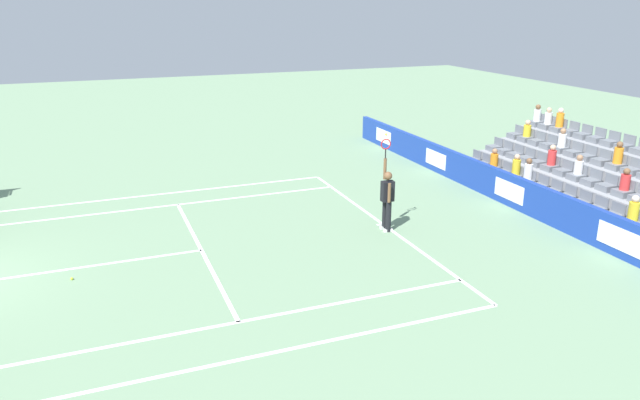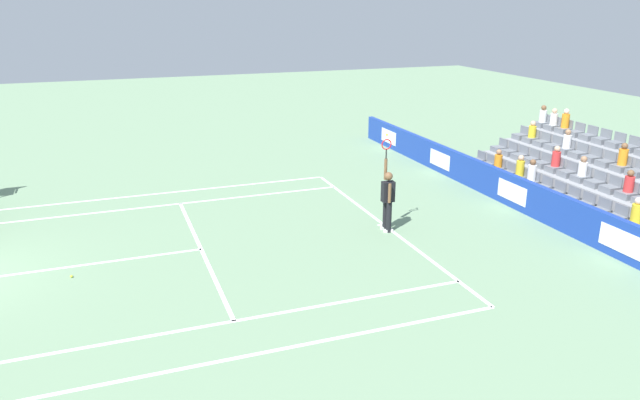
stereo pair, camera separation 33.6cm
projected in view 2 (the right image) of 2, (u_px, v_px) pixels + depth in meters
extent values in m
cube|color=white|center=(384.00, 224.00, 18.09)|extent=(10.97, 0.10, 0.01)
cube|color=white|center=(201.00, 249.00, 16.30)|extent=(8.23, 0.10, 0.01)
cube|color=white|center=(75.00, 266.00, 15.25)|extent=(0.10, 6.40, 0.01)
cube|color=white|center=(166.00, 205.00, 19.81)|extent=(0.10, 11.89, 0.01)
cube|color=white|center=(212.00, 325.00, 12.48)|extent=(0.10, 11.89, 0.01)
cube|color=white|center=(162.00, 193.00, 21.04)|extent=(0.10, 11.89, 0.01)
cube|color=white|center=(226.00, 360.00, 11.26)|extent=(0.10, 11.89, 0.01)
cube|color=white|center=(381.00, 225.00, 18.06)|extent=(0.10, 0.20, 0.01)
cube|color=#193899|center=(515.00, 192.00, 19.46)|extent=(22.35, 0.20, 1.06)
cube|color=white|center=(621.00, 241.00, 15.45)|extent=(1.43, 0.01, 0.59)
cube|color=white|center=(512.00, 192.00, 19.43)|extent=(1.43, 0.01, 0.59)
cube|color=white|center=(440.00, 160.00, 23.41)|extent=(1.43, 0.01, 0.59)
cube|color=white|center=(389.00, 137.00, 27.39)|extent=(1.43, 0.01, 0.59)
cylinder|color=black|center=(389.00, 217.00, 17.38)|extent=(0.16, 0.16, 0.90)
cylinder|color=black|center=(385.00, 215.00, 17.60)|extent=(0.16, 0.16, 0.90)
cube|color=white|center=(388.00, 231.00, 17.51)|extent=(0.13, 0.26, 0.08)
cube|color=white|center=(385.00, 228.00, 17.73)|extent=(0.13, 0.26, 0.08)
cube|color=black|center=(388.00, 192.00, 17.25)|extent=(0.23, 0.37, 0.60)
sphere|color=brown|center=(389.00, 176.00, 17.11)|extent=(0.24, 0.24, 0.24)
cylinder|color=brown|center=(386.00, 169.00, 17.26)|extent=(0.09, 0.09, 0.62)
cylinder|color=brown|center=(390.00, 193.00, 17.04)|extent=(0.09, 0.09, 0.56)
cylinder|color=black|center=(386.00, 154.00, 17.12)|extent=(0.04, 0.04, 0.28)
torus|color=red|center=(387.00, 144.00, 17.03)|extent=(0.04, 0.31, 0.31)
sphere|color=#D1E533|center=(387.00, 135.00, 16.94)|extent=(0.07, 0.07, 0.07)
cube|color=gray|center=(541.00, 198.00, 19.92)|extent=(8.06, 0.95, 0.42)
cube|color=slate|center=(633.00, 226.00, 16.50)|extent=(0.48, 0.44, 0.20)
cube|color=slate|center=(640.00, 217.00, 16.49)|extent=(0.48, 0.04, 0.30)
cube|color=slate|center=(615.00, 219.00, 17.06)|extent=(0.48, 0.44, 0.20)
cube|color=slate|center=(622.00, 210.00, 17.04)|extent=(0.48, 0.04, 0.30)
cube|color=slate|center=(599.00, 212.00, 17.61)|extent=(0.48, 0.44, 0.20)
cube|color=slate|center=(605.00, 203.00, 17.60)|extent=(0.48, 0.04, 0.30)
cube|color=slate|center=(583.00, 206.00, 18.16)|extent=(0.48, 0.44, 0.20)
cube|color=slate|center=(589.00, 197.00, 18.15)|extent=(0.48, 0.04, 0.30)
cube|color=slate|center=(568.00, 200.00, 18.71)|extent=(0.48, 0.44, 0.20)
cube|color=slate|center=(575.00, 191.00, 18.70)|extent=(0.48, 0.04, 0.30)
cube|color=slate|center=(555.00, 194.00, 19.27)|extent=(0.48, 0.44, 0.20)
cube|color=slate|center=(561.00, 186.00, 19.25)|extent=(0.48, 0.04, 0.30)
cube|color=slate|center=(542.00, 189.00, 19.82)|extent=(0.48, 0.44, 0.20)
cube|color=slate|center=(548.00, 181.00, 19.80)|extent=(0.48, 0.04, 0.30)
cube|color=slate|center=(529.00, 184.00, 20.37)|extent=(0.48, 0.44, 0.20)
cube|color=slate|center=(535.00, 176.00, 20.36)|extent=(0.48, 0.04, 0.30)
cube|color=slate|center=(518.00, 179.00, 20.92)|extent=(0.48, 0.44, 0.20)
cube|color=slate|center=(523.00, 171.00, 20.91)|extent=(0.48, 0.04, 0.30)
cube|color=slate|center=(507.00, 174.00, 21.48)|extent=(0.48, 0.44, 0.20)
cube|color=slate|center=(512.00, 167.00, 21.46)|extent=(0.48, 0.04, 0.30)
cube|color=slate|center=(496.00, 170.00, 22.03)|extent=(0.48, 0.44, 0.20)
cube|color=slate|center=(501.00, 163.00, 22.01)|extent=(0.48, 0.04, 0.30)
cube|color=slate|center=(486.00, 166.00, 22.58)|extent=(0.48, 0.44, 0.20)
cube|color=slate|center=(491.00, 159.00, 22.57)|extent=(0.48, 0.04, 0.30)
cube|color=slate|center=(477.00, 162.00, 23.13)|extent=(0.48, 0.44, 0.20)
cube|color=slate|center=(482.00, 155.00, 23.12)|extent=(0.48, 0.04, 0.30)
cube|color=gray|center=(564.00, 189.00, 20.16)|extent=(8.06, 0.95, 0.84)
cube|color=slate|center=(626.00, 195.00, 17.79)|extent=(0.48, 0.44, 0.20)
cube|color=slate|center=(632.00, 186.00, 17.77)|extent=(0.48, 0.04, 0.30)
cube|color=slate|center=(610.00, 189.00, 18.34)|extent=(0.48, 0.44, 0.20)
cube|color=slate|center=(616.00, 181.00, 18.33)|extent=(0.48, 0.04, 0.30)
cube|color=slate|center=(594.00, 184.00, 18.89)|extent=(0.48, 0.44, 0.20)
cube|color=slate|center=(601.00, 176.00, 18.88)|extent=(0.48, 0.04, 0.30)
cube|color=slate|center=(580.00, 179.00, 19.44)|extent=(0.48, 0.44, 0.20)
cube|color=slate|center=(586.00, 171.00, 19.43)|extent=(0.48, 0.04, 0.30)
cube|color=slate|center=(566.00, 174.00, 20.00)|extent=(0.48, 0.44, 0.20)
cube|color=slate|center=(572.00, 166.00, 19.98)|extent=(0.48, 0.04, 0.30)
cube|color=slate|center=(554.00, 169.00, 20.55)|extent=(0.48, 0.44, 0.20)
cube|color=slate|center=(559.00, 161.00, 20.54)|extent=(0.48, 0.04, 0.30)
cube|color=slate|center=(541.00, 165.00, 21.10)|extent=(0.48, 0.44, 0.20)
cube|color=slate|center=(547.00, 157.00, 21.09)|extent=(0.48, 0.04, 0.30)
cube|color=slate|center=(530.00, 160.00, 21.65)|extent=(0.48, 0.44, 0.20)
cube|color=slate|center=(535.00, 153.00, 21.64)|extent=(0.48, 0.04, 0.30)
cube|color=slate|center=(519.00, 156.00, 22.21)|extent=(0.48, 0.44, 0.20)
cube|color=slate|center=(524.00, 149.00, 22.19)|extent=(0.48, 0.04, 0.30)
cube|color=slate|center=(508.00, 153.00, 22.76)|extent=(0.48, 0.44, 0.20)
cube|color=slate|center=(513.00, 146.00, 22.75)|extent=(0.48, 0.04, 0.30)
cube|color=slate|center=(498.00, 149.00, 23.31)|extent=(0.48, 0.44, 0.20)
cube|color=slate|center=(503.00, 142.00, 23.30)|extent=(0.48, 0.04, 0.30)
cube|color=gray|center=(588.00, 180.00, 20.41)|extent=(8.06, 0.95, 1.26)
cube|color=slate|center=(636.00, 173.00, 18.52)|extent=(0.48, 0.44, 0.20)
cube|color=slate|center=(620.00, 168.00, 19.07)|extent=(0.48, 0.44, 0.20)
cube|color=slate|center=(626.00, 160.00, 19.06)|extent=(0.48, 0.04, 0.30)
cube|color=slate|center=(605.00, 163.00, 19.62)|extent=(0.48, 0.44, 0.20)
cube|color=slate|center=(611.00, 155.00, 19.61)|extent=(0.48, 0.04, 0.30)
cube|color=slate|center=(591.00, 159.00, 20.18)|extent=(0.48, 0.44, 0.20)
cube|color=slate|center=(597.00, 151.00, 20.16)|extent=(0.48, 0.04, 0.30)
cube|color=slate|center=(577.00, 155.00, 20.73)|extent=(0.48, 0.44, 0.20)
cube|color=slate|center=(583.00, 147.00, 20.71)|extent=(0.48, 0.04, 0.30)
cube|color=slate|center=(565.00, 151.00, 21.28)|extent=(0.48, 0.44, 0.20)
cube|color=slate|center=(570.00, 143.00, 21.27)|extent=(0.48, 0.04, 0.30)
cube|color=slate|center=(553.00, 147.00, 21.83)|extent=(0.48, 0.44, 0.20)
cube|color=slate|center=(558.00, 140.00, 21.82)|extent=(0.48, 0.04, 0.30)
cube|color=slate|center=(541.00, 143.00, 22.38)|extent=(0.48, 0.44, 0.20)
cube|color=slate|center=(546.00, 136.00, 22.37)|extent=(0.48, 0.04, 0.30)
cube|color=slate|center=(530.00, 140.00, 22.94)|extent=(0.48, 0.44, 0.20)
cube|color=slate|center=(535.00, 133.00, 22.92)|extent=(0.48, 0.04, 0.30)
cube|color=slate|center=(520.00, 137.00, 23.49)|extent=(0.48, 0.44, 0.20)
cube|color=slate|center=(525.00, 130.00, 23.48)|extent=(0.48, 0.04, 0.30)
cube|color=gray|center=(610.00, 171.00, 20.65)|extent=(8.06, 0.95, 1.68)
cube|color=slate|center=(629.00, 149.00, 19.80)|extent=(0.48, 0.44, 0.20)
cube|color=slate|center=(635.00, 141.00, 19.79)|extent=(0.48, 0.04, 0.30)
cube|color=slate|center=(615.00, 145.00, 20.35)|extent=(0.48, 0.44, 0.20)
cube|color=slate|center=(620.00, 137.00, 20.34)|extent=(0.48, 0.04, 0.30)
cube|color=slate|center=(601.00, 141.00, 20.91)|extent=(0.48, 0.44, 0.20)
cube|color=slate|center=(606.00, 133.00, 20.89)|extent=(0.48, 0.04, 0.30)
cube|color=slate|center=(588.00, 137.00, 21.46)|extent=(0.48, 0.44, 0.20)
cube|color=slate|center=(593.00, 130.00, 21.45)|extent=(0.48, 0.04, 0.30)
cube|color=slate|center=(575.00, 134.00, 22.01)|extent=(0.48, 0.44, 0.20)
cube|color=slate|center=(580.00, 127.00, 22.00)|extent=(0.48, 0.04, 0.30)
cube|color=slate|center=(563.00, 131.00, 22.56)|extent=(0.48, 0.44, 0.20)
cube|color=slate|center=(568.00, 124.00, 22.55)|extent=(0.48, 0.04, 0.30)
cube|color=slate|center=(552.00, 127.00, 23.12)|extent=(0.48, 0.44, 0.20)
cube|color=slate|center=(557.00, 121.00, 23.10)|extent=(0.48, 0.04, 0.30)
cube|color=slate|center=(541.00, 124.00, 23.67)|extent=(0.48, 0.44, 0.20)
cube|color=slate|center=(546.00, 118.00, 23.66)|extent=(0.48, 0.04, 0.30)
cylinder|color=red|center=(629.00, 184.00, 17.70)|extent=(0.28, 0.28, 0.47)
sphere|color=brown|center=(631.00, 173.00, 17.59)|extent=(0.20, 0.20, 0.20)
cylinder|color=orange|center=(623.00, 157.00, 18.97)|extent=(0.28, 0.28, 0.52)
sphere|color=brown|center=(625.00, 146.00, 18.86)|extent=(0.20, 0.20, 0.20)
cylinder|color=orange|center=(498.00, 161.00, 21.94)|extent=(0.28, 0.28, 0.47)
sphere|color=#9E7251|center=(499.00, 152.00, 21.83)|extent=(0.20, 0.20, 0.20)
cylinder|color=white|center=(567.00, 141.00, 21.19)|extent=(0.28, 0.28, 0.47)
sphere|color=#9E7251|center=(568.00, 132.00, 21.09)|extent=(0.20, 0.20, 0.20)
cylinder|color=white|center=(543.00, 116.00, 23.58)|extent=(0.28, 0.28, 0.46)
sphere|color=brown|center=(544.00, 108.00, 23.48)|extent=(0.20, 0.20, 0.20)
cylinder|color=yellow|center=(520.00, 168.00, 20.82)|extent=(0.28, 0.28, 0.54)
sphere|color=#D3A884|center=(521.00, 158.00, 20.71)|extent=(0.20, 0.20, 0.20)
cylinder|color=white|center=(583.00, 169.00, 19.36)|extent=(0.28, 0.28, 0.44)
sphere|color=#9E7251|center=(584.00, 159.00, 19.26)|extent=(0.20, 0.20, 0.20)
cylinder|color=white|center=(532.00, 173.00, 20.27)|extent=(0.28, 0.28, 0.54)
sphere|color=brown|center=(533.00, 162.00, 20.15)|extent=(0.20, 0.20, 0.20)
cylinder|color=orange|center=(565.00, 121.00, 22.47)|extent=(0.28, 0.28, 0.52)
sphere|color=beige|center=(567.00, 111.00, 22.35)|extent=(0.20, 0.20, 0.20)
cylinder|color=red|center=(556.00, 159.00, 20.45)|extent=(0.28, 0.28, 0.51)
sphere|color=#D3A884|center=(557.00, 149.00, 20.34)|extent=(0.20, 0.20, 0.20)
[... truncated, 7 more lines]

